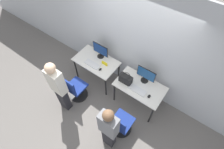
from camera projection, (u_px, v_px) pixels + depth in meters
ground_plane at (109, 98)px, 4.62m from camera, size 20.00×20.00×0.00m
wall_back at (129, 42)px, 3.88m from camera, size 12.00×0.05×2.80m
desk_left at (96, 63)px, 4.47m from camera, size 1.12×0.67×0.76m
monitor_left at (100, 50)px, 4.32m from camera, size 0.44×0.18×0.40m
keyboard_left at (92, 64)px, 4.32m from camera, size 0.42×0.16×0.02m
mouse_left at (100, 69)px, 4.22m from camera, size 0.06×0.09×0.03m
office_chair_left at (75, 89)px, 4.37m from camera, size 0.48×0.48×0.89m
person_left at (58, 87)px, 3.77m from camera, size 0.36×0.22×1.65m
desk_right at (140, 88)px, 4.02m from camera, size 1.12×0.67×0.76m
monitor_right at (146, 75)px, 3.87m from camera, size 0.44×0.18×0.40m
keyboard_right at (137, 90)px, 3.88m from camera, size 0.42×0.16×0.02m
mouse_right at (149, 96)px, 3.77m from camera, size 0.06×0.09×0.03m
office_chair_right at (121, 124)px, 3.83m from camera, size 0.48×0.48×0.89m
person_right at (109, 129)px, 3.29m from camera, size 0.36×0.20×1.54m
handbag at (126, 79)px, 3.93m from camera, size 0.30×0.18×0.25m
placard_left at (105, 63)px, 4.30m from camera, size 0.16×0.03×0.08m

